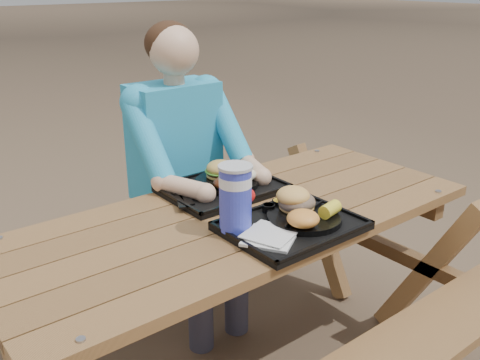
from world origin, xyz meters
TOP-DOWN VIEW (x-y plane):
  - picnic_table at (0.00, 0.00)m, footprint 1.80×1.49m
  - tray_near at (0.06, -0.21)m, footprint 0.45×0.35m
  - tray_far at (0.08, 0.21)m, footprint 0.45×0.35m
  - plate_near at (0.11, -0.22)m, footprint 0.26×0.26m
  - plate_far at (0.11, 0.22)m, footprint 0.26×0.26m
  - napkin_stack at (-0.08, -0.25)m, footprint 0.21×0.21m
  - soda_cup at (-0.12, -0.12)m, footprint 0.11×0.11m
  - condiment_bbq at (0.06, -0.09)m, footprint 0.05×0.05m
  - condiment_mustard at (0.11, -0.09)m, footprint 0.05×0.05m
  - sandwich at (0.13, -0.16)m, footprint 0.13×0.13m
  - mac_cheese at (0.04, -0.28)m, footprint 0.11×0.11m
  - corn_cob at (0.18, -0.28)m, footprint 0.10×0.10m
  - cutlery_far at (-0.10, 0.22)m, footprint 0.08×0.18m
  - burger at (0.11, 0.26)m, footprint 0.12×0.12m
  - baked_beans at (0.05, 0.15)m, footprint 0.09×0.09m
  - potato_salad at (0.16, 0.17)m, footprint 0.09×0.09m
  - diner at (0.09, 0.56)m, footprint 0.48×0.84m

SIDE VIEW (x-z plane):
  - picnic_table at x=0.00m, z-range 0.00..0.75m
  - diner at x=0.09m, z-range 0.00..1.28m
  - tray_near at x=0.06m, z-range 0.75..0.77m
  - tray_far at x=0.08m, z-range 0.75..0.77m
  - cutlery_far at x=-0.10m, z-range 0.77..0.78m
  - napkin_stack at x=-0.08m, z-range 0.77..0.79m
  - plate_near at x=0.11m, z-range 0.77..0.79m
  - plate_far at x=0.11m, z-range 0.77..0.79m
  - condiment_bbq at x=0.06m, z-range 0.77..0.80m
  - condiment_mustard at x=0.11m, z-range 0.77..0.80m
  - baked_beans at x=0.05m, z-range 0.79..0.83m
  - corn_cob at x=0.18m, z-range 0.79..0.84m
  - potato_salad at x=0.16m, z-range 0.79..0.84m
  - mac_cheese at x=0.04m, z-range 0.79..0.84m
  - burger at x=0.11m, z-range 0.79..0.89m
  - sandwich at x=0.13m, z-range 0.79..0.92m
  - soda_cup at x=-0.12m, z-range 0.77..0.99m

